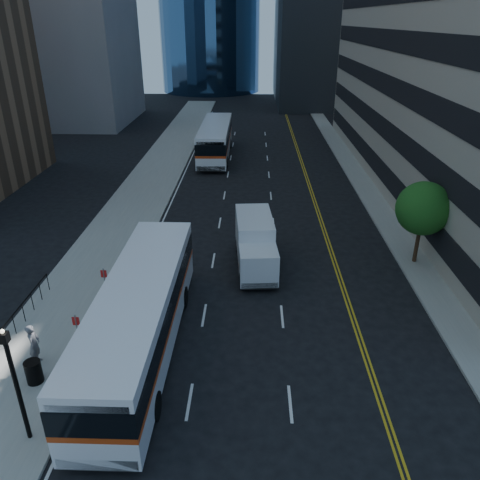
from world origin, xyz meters
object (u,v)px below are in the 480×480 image
(street_tree, at_px, (423,209))
(box_truck, at_px, (255,243))
(pedestrian, at_px, (34,345))
(bus_front, at_px, (140,315))
(bus_rear, at_px, (215,139))
(trash_can, at_px, (34,372))
(lamp_post, at_px, (15,381))

(street_tree, distance_m, box_truck, 10.12)
(street_tree, relative_size, pedestrian, 2.63)
(street_tree, height_order, pedestrian, street_tree)
(box_truck, relative_size, pedestrian, 3.27)
(bus_front, bearing_deg, pedestrian, -163.91)
(bus_rear, bearing_deg, trash_can, -97.89)
(pedestrian, bearing_deg, box_truck, -51.75)
(lamp_post, relative_size, box_truck, 0.72)
(lamp_post, relative_size, bus_front, 0.34)
(bus_rear, distance_m, trash_can, 36.07)
(box_truck, xyz_separation_m, trash_can, (-9.11, -10.51, -0.92))
(lamp_post, distance_m, bus_front, 6.06)
(box_truck, relative_size, trash_can, 6.34)
(trash_can, bearing_deg, box_truck, 49.10)
(box_truck, distance_m, pedestrian, 13.34)
(bus_front, height_order, bus_rear, bus_rear)
(bus_front, xyz_separation_m, pedestrian, (-4.37, -1.24, -0.78))
(bus_rear, bearing_deg, street_tree, -60.21)
(street_tree, xyz_separation_m, pedestrian, (-19.38, -10.03, -2.52))
(box_truck, height_order, trash_can, box_truck)
(bus_front, height_order, trash_can, bus_front)
(lamp_post, height_order, bus_front, lamp_post)
(bus_rear, relative_size, box_truck, 2.15)
(bus_front, distance_m, trash_can, 4.81)
(street_tree, height_order, bus_front, street_tree)
(lamp_post, height_order, bus_rear, lamp_post)
(street_tree, relative_size, bus_front, 0.38)
(box_truck, xyz_separation_m, pedestrian, (-9.50, -9.36, -0.45))
(lamp_post, relative_size, bus_rear, 0.33)
(trash_can, bearing_deg, bus_rear, 82.32)
(bus_front, xyz_separation_m, box_truck, (5.12, 8.12, -0.33))
(pedestrian, bearing_deg, bus_front, -80.54)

